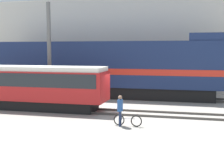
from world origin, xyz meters
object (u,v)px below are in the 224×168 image
(freight_locomotive, at_px, (101,68))
(person, at_px, (120,108))
(utility_pole_left, at_px, (49,52))
(bicycle, at_px, (128,120))
(streetcar, at_px, (22,84))

(freight_locomotive, height_order, person, freight_locomotive)
(freight_locomotive, height_order, utility_pole_left, utility_pole_left)
(utility_pole_left, bearing_deg, person, -42.78)
(person, distance_m, utility_pole_left, 10.33)
(bicycle, xyz_separation_m, person, (-0.40, -0.12, 0.71))
(streetcar, relative_size, person, 7.21)
(person, xyz_separation_m, utility_pole_left, (-7.27, 6.73, 2.90))
(freight_locomotive, relative_size, utility_pole_left, 2.71)
(streetcar, distance_m, utility_pole_left, 4.04)
(freight_locomotive, bearing_deg, person, -68.33)
(bicycle, xyz_separation_m, utility_pole_left, (-7.67, 6.61, 3.61))
(person, bearing_deg, streetcar, 156.58)
(freight_locomotive, distance_m, bicycle, 11.09)
(freight_locomotive, relative_size, streetcar, 1.74)
(streetcar, bearing_deg, utility_pole_left, 80.25)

